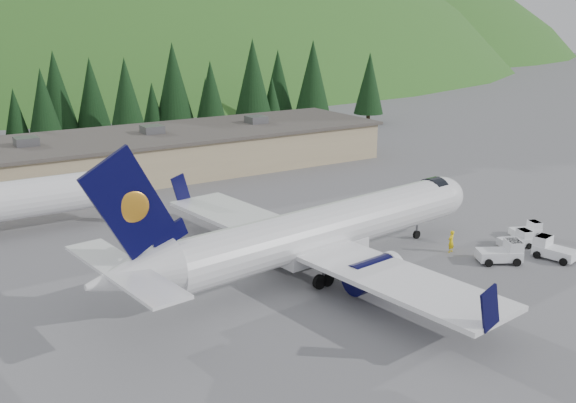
{
  "coord_description": "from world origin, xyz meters",
  "views": [
    {
      "loc": [
        -28.12,
        -38.6,
        19.23
      ],
      "look_at": [
        0.0,
        6.0,
        4.0
      ],
      "focal_mm": 40.0,
      "sensor_mm": 36.0,
      "label": 1
    }
  ],
  "objects_px": {
    "baggage_tug_b": "(528,230)",
    "baggage_tug_c": "(552,249)",
    "ramp_worker": "(451,241)",
    "airliner": "(319,232)",
    "baggage_tug_a": "(518,240)",
    "terminal_building": "(115,157)",
    "baggage_tug_d": "(503,253)"
  },
  "relations": [
    {
      "from": "baggage_tug_b",
      "to": "baggage_tug_c",
      "type": "relative_size",
      "value": 0.82
    },
    {
      "from": "baggage_tug_d",
      "to": "ramp_worker",
      "type": "bearing_deg",
      "value": 144.05
    },
    {
      "from": "baggage_tug_a",
      "to": "baggage_tug_d",
      "type": "distance_m",
      "value": 4.35
    },
    {
      "from": "ramp_worker",
      "to": "airliner",
      "type": "bearing_deg",
      "value": -24.74
    },
    {
      "from": "baggage_tug_d",
      "to": "ramp_worker",
      "type": "distance_m",
      "value": 4.34
    },
    {
      "from": "airliner",
      "to": "baggage_tug_c",
      "type": "bearing_deg",
      "value": -31.62
    },
    {
      "from": "baggage_tug_d",
      "to": "ramp_worker",
      "type": "relative_size",
      "value": 2.01
    },
    {
      "from": "airliner",
      "to": "baggage_tug_d",
      "type": "bearing_deg",
      "value": -32.72
    },
    {
      "from": "airliner",
      "to": "terminal_building",
      "type": "bearing_deg",
      "value": 88.65
    },
    {
      "from": "terminal_building",
      "to": "ramp_worker",
      "type": "distance_m",
      "value": 43.73
    },
    {
      "from": "baggage_tug_b",
      "to": "airliner",
      "type": "bearing_deg",
      "value": -169.15
    },
    {
      "from": "baggage_tug_c",
      "to": "terminal_building",
      "type": "distance_m",
      "value": 51.11
    },
    {
      "from": "airliner",
      "to": "baggage_tug_a",
      "type": "height_order",
      "value": "airliner"
    },
    {
      "from": "baggage_tug_d",
      "to": "ramp_worker",
      "type": "xyz_separation_m",
      "value": [
        -1.86,
        3.92,
        0.14
      ]
    },
    {
      "from": "baggage_tug_b",
      "to": "baggage_tug_c",
      "type": "height_order",
      "value": "baggage_tug_c"
    },
    {
      "from": "baggage_tug_a",
      "to": "airliner",
      "type": "bearing_deg",
      "value": 179.21
    },
    {
      "from": "terminal_building",
      "to": "baggage_tug_d",
      "type": "bearing_deg",
      "value": -68.41
    },
    {
      "from": "baggage_tug_a",
      "to": "terminal_building",
      "type": "relative_size",
      "value": 0.04
    },
    {
      "from": "airliner",
      "to": "baggage_tug_c",
      "type": "distance_m",
      "value": 19.71
    },
    {
      "from": "baggage_tug_d",
      "to": "baggage_tug_c",
      "type": "bearing_deg",
      "value": 8.15
    },
    {
      "from": "baggage_tug_c",
      "to": "terminal_building",
      "type": "xyz_separation_m",
      "value": [
        -21.79,
        46.19,
        1.83
      ]
    },
    {
      "from": "baggage_tug_c",
      "to": "baggage_tug_d",
      "type": "relative_size",
      "value": 0.93
    },
    {
      "from": "baggage_tug_c",
      "to": "baggage_tug_a",
      "type": "bearing_deg",
      "value": -9.41
    },
    {
      "from": "terminal_building",
      "to": "baggage_tug_a",
      "type": "bearing_deg",
      "value": -63.23
    },
    {
      "from": "terminal_building",
      "to": "ramp_worker",
      "type": "height_order",
      "value": "terminal_building"
    },
    {
      "from": "baggage_tug_c",
      "to": "airliner",
      "type": "bearing_deg",
      "value": 53.83
    },
    {
      "from": "airliner",
      "to": "baggage_tug_c",
      "type": "height_order",
      "value": "airliner"
    },
    {
      "from": "airliner",
      "to": "terminal_building",
      "type": "height_order",
      "value": "airliner"
    },
    {
      "from": "baggage_tug_b",
      "to": "ramp_worker",
      "type": "height_order",
      "value": "ramp_worker"
    },
    {
      "from": "terminal_building",
      "to": "ramp_worker",
      "type": "bearing_deg",
      "value": -68.79
    },
    {
      "from": "baggage_tug_b",
      "to": "ramp_worker",
      "type": "bearing_deg",
      "value": -165.16
    },
    {
      "from": "baggage_tug_a",
      "to": "baggage_tug_b",
      "type": "height_order",
      "value": "baggage_tug_a"
    }
  ]
}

